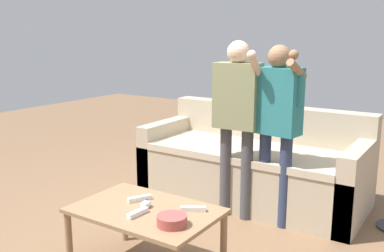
{
  "coord_description": "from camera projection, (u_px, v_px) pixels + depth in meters",
  "views": [
    {
      "loc": [
        1.68,
        -2.22,
        1.49
      ],
      "look_at": [
        0.05,
        0.26,
        0.86
      ],
      "focal_mm": 40.6,
      "sensor_mm": 36.0,
      "label": 1
    }
  ],
  "objects": [
    {
      "name": "ground_plane",
      "position": [
        166.0,
        252.0,
        3.03
      ],
      "size": [
        12.0,
        12.0,
        0.0
      ],
      "primitive_type": "plane",
      "color": "brown"
    },
    {
      "name": "couch",
      "position": [
        253.0,
        166.0,
        3.99
      ],
      "size": [
        2.0,
        0.88,
        0.83
      ],
      "color": "#B7A88E",
      "rests_on": "ground"
    },
    {
      "name": "coffee_table",
      "position": [
        145.0,
        217.0,
        2.7
      ],
      "size": [
        0.89,
        0.59,
        0.43
      ],
      "color": "#997551",
      "rests_on": "ground"
    },
    {
      "name": "snack_bowl",
      "position": [
        172.0,
        220.0,
        2.45
      ],
      "size": [
        0.17,
        0.17,
        0.06
      ],
      "primitive_type": "cylinder",
      "color": "#B24C47",
      "rests_on": "coffee_table"
    },
    {
      "name": "game_remote_nunchuk",
      "position": [
        146.0,
        204.0,
        2.7
      ],
      "size": [
        0.06,
        0.09,
        0.05
      ],
      "color": "white",
      "rests_on": "coffee_table"
    },
    {
      "name": "player_center",
      "position": [
        237.0,
        109.0,
        3.44
      ],
      "size": [
        0.44,
        0.3,
        1.45
      ],
      "color": "#47474C",
      "rests_on": "ground"
    },
    {
      "name": "player_right",
      "position": [
        277.0,
        114.0,
        3.31
      ],
      "size": [
        0.42,
        0.32,
        1.42
      ],
      "color": "#2D3856",
      "rests_on": "ground"
    },
    {
      "name": "game_remote_wand_near",
      "position": [
        193.0,
        209.0,
        2.65
      ],
      "size": [
        0.15,
        0.12,
        0.03
      ],
      "color": "white",
      "rests_on": "coffee_table"
    },
    {
      "name": "game_remote_wand_far",
      "position": [
        138.0,
        213.0,
        2.59
      ],
      "size": [
        0.05,
        0.15,
        0.03
      ],
      "color": "white",
      "rests_on": "coffee_table"
    },
    {
      "name": "game_remote_wand_spare",
      "position": [
        140.0,
        199.0,
        2.82
      ],
      "size": [
        0.11,
        0.16,
        0.03
      ],
      "color": "white",
      "rests_on": "coffee_table"
    }
  ]
}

